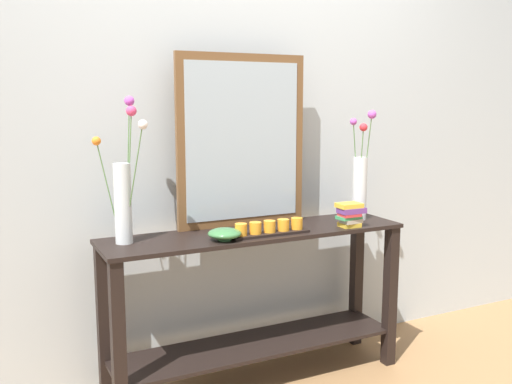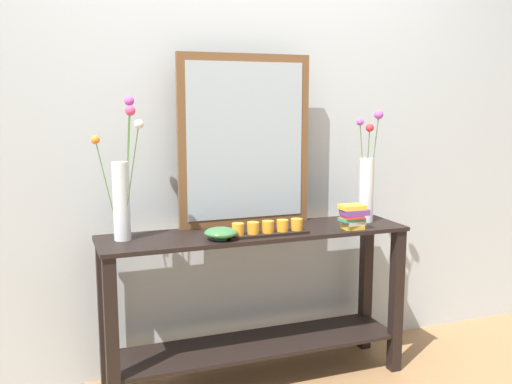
% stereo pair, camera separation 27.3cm
% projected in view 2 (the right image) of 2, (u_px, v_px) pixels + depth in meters
% --- Properties ---
extents(ground_plane, '(7.00, 6.00, 0.02)m').
position_uv_depth(ground_plane, '(256.00, 381.00, 2.89)').
color(ground_plane, '#997047').
extents(wall_back, '(6.40, 0.08, 2.70)m').
position_uv_depth(wall_back, '(235.00, 108.00, 2.96)').
color(wall_back, '#B2BCC1').
rests_on(wall_back, ground).
extents(console_table, '(1.50, 0.37, 0.77)m').
position_uv_depth(console_table, '(256.00, 291.00, 2.81)').
color(console_table, black).
rests_on(console_table, ground).
extents(mirror_leaning, '(0.68, 0.03, 0.85)m').
position_uv_depth(mirror_leaning, '(245.00, 141.00, 2.84)').
color(mirror_leaning, brown).
rests_on(mirror_leaning, console_table).
extents(tall_vase_left, '(0.21, 0.19, 0.64)m').
position_uv_depth(tall_vase_left, '(122.00, 190.00, 2.56)').
color(tall_vase_left, silver).
rests_on(tall_vase_left, console_table).
extents(vase_right, '(0.11, 0.11, 0.58)m').
position_uv_depth(vase_right, '(367.00, 183.00, 2.95)').
color(vase_right, silver).
rests_on(vase_right, console_table).
extents(candle_tray, '(0.39, 0.09, 0.07)m').
position_uv_depth(candle_tray, '(268.00, 229.00, 2.68)').
color(candle_tray, black).
rests_on(candle_tray, console_table).
extents(decorative_bowl, '(0.15, 0.15, 0.06)m').
position_uv_depth(decorative_bowl, '(221.00, 233.00, 2.59)').
color(decorative_bowl, '#38703D').
rests_on(decorative_bowl, console_table).
extents(book_stack, '(0.14, 0.09, 0.12)m').
position_uv_depth(book_stack, '(353.00, 216.00, 2.80)').
color(book_stack, gold).
rests_on(book_stack, console_table).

